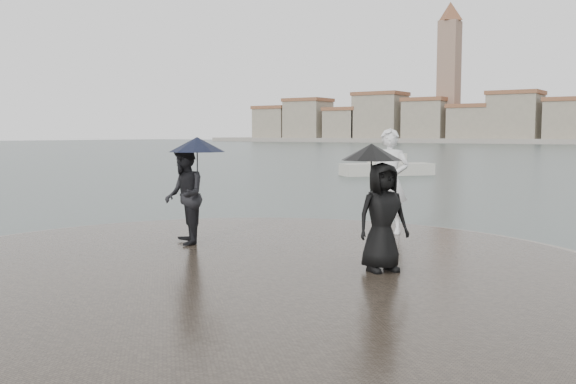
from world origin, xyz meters
The scene contains 6 objects.
ground centered at (0.00, 0.00, 0.00)m, with size 400.00×400.00×0.00m, color #2B3835.
kerb_ring centered at (0.00, 3.50, 0.16)m, with size 12.50×12.50×0.32m, color gray.
quay_tip centered at (0.00, 3.50, 0.18)m, with size 11.90×11.90×0.36m, color #2D261E.
statue centered at (0.46, 7.94, 1.47)m, with size 0.81×0.53×2.21m, color white.
visitor_left centered at (-2.13, 4.53, 1.50)m, with size 1.36×1.20×2.04m.
visitor_right centered at (1.92, 4.47, 1.44)m, with size 1.18×1.06×1.95m.
Camera 1 is at (6.23, -4.39, 2.46)m, focal length 40.00 mm.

